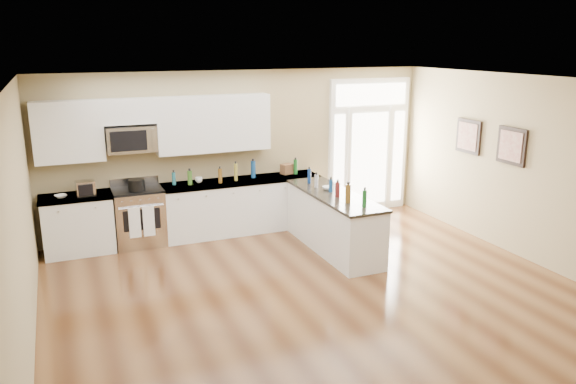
# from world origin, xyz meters

# --- Properties ---
(ground) EXTENTS (8.00, 8.00, 0.00)m
(ground) POSITION_xyz_m (0.00, 0.00, 0.00)
(ground) COLOR #482914
(room_shell) EXTENTS (8.00, 8.00, 8.00)m
(room_shell) POSITION_xyz_m (0.00, 0.00, 1.71)
(room_shell) COLOR tan
(room_shell) RESTS_ON ground
(back_cabinet_left) EXTENTS (1.10, 0.66, 0.94)m
(back_cabinet_left) POSITION_xyz_m (-2.87, 3.69, 0.44)
(back_cabinet_left) COLOR white
(back_cabinet_left) RESTS_ON ground
(back_cabinet_right) EXTENTS (2.85, 0.66, 0.94)m
(back_cabinet_right) POSITION_xyz_m (-0.16, 3.69, 0.44)
(back_cabinet_right) COLOR white
(back_cabinet_right) RESTS_ON ground
(peninsula_cabinet) EXTENTS (0.69, 2.32, 0.94)m
(peninsula_cabinet) POSITION_xyz_m (0.93, 2.24, 0.43)
(peninsula_cabinet) COLOR white
(peninsula_cabinet) RESTS_ON ground
(upper_cabinet_left) EXTENTS (1.04, 0.33, 0.95)m
(upper_cabinet_left) POSITION_xyz_m (-2.88, 3.83, 1.93)
(upper_cabinet_left) COLOR white
(upper_cabinet_left) RESTS_ON room_shell
(upper_cabinet_right) EXTENTS (1.94, 0.33, 0.95)m
(upper_cabinet_right) POSITION_xyz_m (-0.57, 3.83, 1.93)
(upper_cabinet_right) COLOR white
(upper_cabinet_right) RESTS_ON room_shell
(upper_cabinet_short) EXTENTS (0.82, 0.33, 0.40)m
(upper_cabinet_short) POSITION_xyz_m (-1.95, 3.83, 2.20)
(upper_cabinet_short) COLOR white
(upper_cabinet_short) RESTS_ON room_shell
(microwave) EXTENTS (0.78, 0.41, 0.42)m
(microwave) POSITION_xyz_m (-1.95, 3.80, 1.76)
(microwave) COLOR silver
(microwave) RESTS_ON room_shell
(entry_door) EXTENTS (1.70, 0.10, 2.60)m
(entry_door) POSITION_xyz_m (2.55, 3.95, 1.30)
(entry_door) COLOR white
(entry_door) RESTS_ON ground
(wall_art_near) EXTENTS (0.05, 0.58, 0.58)m
(wall_art_near) POSITION_xyz_m (3.47, 2.20, 1.70)
(wall_art_near) COLOR black
(wall_art_near) RESTS_ON room_shell
(wall_art_far) EXTENTS (0.05, 0.58, 0.58)m
(wall_art_far) POSITION_xyz_m (3.47, 1.20, 1.70)
(wall_art_far) COLOR black
(wall_art_far) RESTS_ON room_shell
(kitchen_range) EXTENTS (0.79, 0.70, 1.08)m
(kitchen_range) POSITION_xyz_m (-1.92, 3.69, 0.48)
(kitchen_range) COLOR silver
(kitchen_range) RESTS_ON ground
(stockpot) EXTENTS (0.33, 0.33, 0.21)m
(stockpot) POSITION_xyz_m (-1.94, 3.57, 1.05)
(stockpot) COLOR black
(stockpot) RESTS_ON kitchen_range
(toaster_oven) EXTENTS (0.30, 0.24, 0.24)m
(toaster_oven) POSITION_xyz_m (-2.72, 3.61, 1.06)
(toaster_oven) COLOR silver
(toaster_oven) RESTS_ON back_cabinet_left
(cardboard_box) EXTENTS (0.25, 0.21, 0.18)m
(cardboard_box) POSITION_xyz_m (0.77, 3.80, 1.03)
(cardboard_box) COLOR brown
(cardboard_box) RESTS_ON back_cabinet_right
(bowl_left) EXTENTS (0.23, 0.23, 0.04)m
(bowl_left) POSITION_xyz_m (-3.08, 3.65, 0.96)
(bowl_left) COLOR white
(bowl_left) RESTS_ON back_cabinet_left
(bowl_peninsula) EXTENTS (0.18, 0.18, 0.06)m
(bowl_peninsula) POSITION_xyz_m (0.94, 2.49, 0.97)
(bowl_peninsula) COLOR white
(bowl_peninsula) RESTS_ON peninsula_cabinet
(cup_counter) EXTENTS (0.13, 0.13, 0.10)m
(cup_counter) POSITION_xyz_m (-0.88, 3.76, 0.99)
(cup_counter) COLOR white
(cup_counter) RESTS_ON back_cabinet_right
(counter_bottles) EXTENTS (2.35, 2.45, 0.30)m
(counter_bottles) POSITION_xyz_m (0.28, 2.97, 1.07)
(counter_bottles) COLOR #19591E
(counter_bottles) RESTS_ON back_cabinet_right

